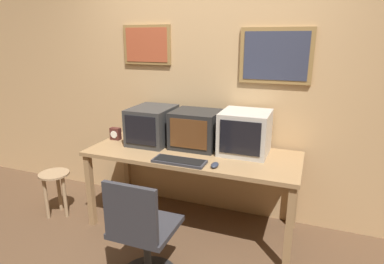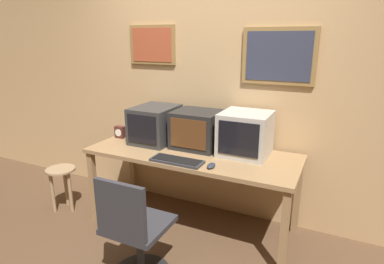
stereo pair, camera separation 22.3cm
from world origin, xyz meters
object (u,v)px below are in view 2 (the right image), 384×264
Objects in this scene: monitor_left at (155,124)px; desk_clock at (120,132)px; keyboard_main at (177,161)px; mouse_near_keyboard at (211,166)px; side_stool at (62,180)px; monitor_center at (197,129)px; office_chair at (135,236)px; monitor_right at (245,134)px.

monitor_left is 0.42m from desk_clock.
keyboard_main is at bearing -41.39° from monitor_left.
monitor_left is 0.87m from mouse_near_keyboard.
mouse_near_keyboard is 1.71m from side_stool.
monitor_center is at bearing 3.19° from monitor_left.
monitor_center is 3.88× the size of mouse_near_keyboard.
mouse_near_keyboard is at bearing -16.24° from desk_clock.
monitor_left is at bearing 113.05° from office_chair.
keyboard_main is 0.30m from mouse_near_keyboard.
office_chair reaches higher than side_stool.
keyboard_main is (-0.45, -0.43, -0.18)m from monitor_right.
office_chair is at bearing -91.81° from monitor_center.
monitor_right is at bearing 70.75° from mouse_near_keyboard.
office_chair is at bearing -94.60° from keyboard_main.
monitor_center is 1.14m from office_chair.
monitor_left is at bearing -176.81° from monitor_center.
office_chair is (-0.03, -1.00, -0.55)m from monitor_center.
monitor_right is 3.42× the size of desk_clock.
office_chair reaches higher than keyboard_main.
monitor_center is at bearing 88.19° from office_chair.
desk_clock is at bearing 131.43° from office_chair.
keyboard_main is at bearing -22.25° from desk_clock.
monitor_right is 0.49× the size of office_chair.
mouse_near_keyboard is 0.13× the size of office_chair.
desk_clock is (-0.84, -0.08, -0.11)m from monitor_center.
office_chair is 1.85× the size of side_stool.
mouse_near_keyboard is 0.78m from office_chair.
monitor_center is 0.55m from mouse_near_keyboard.
desk_clock is (-0.85, 0.35, 0.05)m from keyboard_main.
office_chair is at bearing -48.57° from desk_clock.
monitor_left is at bearing 26.10° from side_stool.
monitor_center is 0.95× the size of keyboard_main.
monitor_left is 0.91m from monitor_right.
monitor_center is 0.46m from keyboard_main.
monitor_left is at bearing 138.61° from keyboard_main.
keyboard_main is 0.92m from desk_clock.
office_chair is at bearing -22.41° from side_stool.
keyboard_main is at bearing -177.67° from mouse_near_keyboard.
keyboard_main is 4.08× the size of mouse_near_keyboard.
monitor_left is 0.55× the size of office_chair.
monitor_right reaches higher than monitor_left.
monitor_left is at bearing 7.93° from desk_clock.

